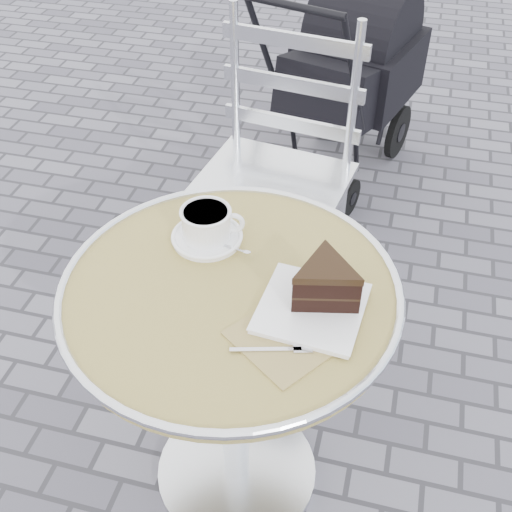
% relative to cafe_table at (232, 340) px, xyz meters
% --- Properties ---
extents(ground, '(80.00, 80.00, 0.00)m').
position_rel_cafe_table_xyz_m(ground, '(0.00, 0.00, -0.57)').
color(ground, slate).
rests_on(ground, ground).
extents(cafe_table, '(0.72, 0.72, 0.74)m').
position_rel_cafe_table_xyz_m(cafe_table, '(0.00, 0.00, 0.00)').
color(cafe_table, silver).
rests_on(cafe_table, ground).
extents(cappuccino_set, '(0.18, 0.16, 0.08)m').
position_rel_cafe_table_xyz_m(cappuccino_set, '(-0.09, 0.14, 0.20)').
color(cappuccino_set, white).
rests_on(cappuccino_set, cafe_table).
extents(cake_plate_set, '(0.28, 0.33, 0.11)m').
position_rel_cafe_table_xyz_m(cake_plate_set, '(0.19, -0.01, 0.21)').
color(cake_plate_set, '#957C52').
rests_on(cake_plate_set, cafe_table).
extents(bistro_chair, '(0.50, 0.50, 1.00)m').
position_rel_cafe_table_xyz_m(bistro_chair, '(-0.06, 0.76, 0.05)').
color(bistro_chair, silver).
rests_on(bistro_chair, ground).
extents(baby_stroller, '(0.62, 0.95, 0.91)m').
position_rel_cafe_table_xyz_m(baby_stroller, '(0.03, 1.64, -0.16)').
color(baby_stroller, black).
rests_on(baby_stroller, ground).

